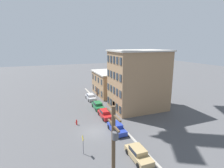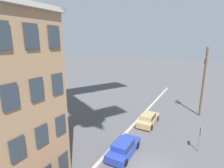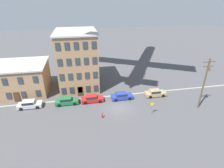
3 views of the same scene
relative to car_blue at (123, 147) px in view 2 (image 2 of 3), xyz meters
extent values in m
cube|color=#9E998E|center=(-1.25, 1.34, -0.67)|extent=(56.00, 0.36, 0.16)
cube|color=#2D3842|center=(-8.33, 2.78, 3.90)|extent=(0.90, 0.10, 1.40)
cube|color=#2D3842|center=(-8.33, 2.78, 7.00)|extent=(0.90, 0.10, 1.40)
cube|color=#2D3842|center=(-8.33, 2.78, 10.10)|extent=(0.90, 0.10, 1.40)
cube|color=#2D3842|center=(-6.65, 2.78, 3.90)|extent=(0.90, 0.10, 1.40)
cube|color=#2D3842|center=(-6.65, 2.78, 7.00)|extent=(0.90, 0.10, 1.40)
cube|color=#2D3842|center=(-6.65, 2.78, 10.10)|extent=(0.90, 0.10, 1.40)
cube|color=#2D3842|center=(-4.98, 2.78, 0.80)|extent=(0.90, 0.10, 1.40)
cube|color=#2D3842|center=(-4.98, 2.78, 3.90)|extent=(0.90, 0.10, 1.40)
cube|color=#2D3842|center=(-4.98, 2.78, 7.00)|extent=(0.90, 0.10, 1.40)
cube|color=#2D3842|center=(-4.98, 2.78, 10.10)|extent=(0.90, 0.10, 1.40)
cube|color=#233899|center=(0.07, 0.00, -0.22)|extent=(4.40, 1.80, 0.70)
cube|color=#233899|center=(-0.13, 0.00, 0.41)|extent=(2.20, 1.51, 0.55)
cube|color=#1E232D|center=(-0.13, 0.00, 0.41)|extent=(2.02, 1.58, 0.48)
cylinder|color=black|center=(1.52, 0.85, -0.42)|extent=(0.66, 0.22, 0.66)
cylinder|color=black|center=(1.52, -0.85, -0.42)|extent=(0.66, 0.22, 0.66)
cylinder|color=black|center=(-1.38, 0.85, -0.42)|extent=(0.66, 0.22, 0.66)
cylinder|color=black|center=(-1.38, -0.85, -0.42)|extent=(0.66, 0.22, 0.66)
cube|color=tan|center=(7.39, -0.13, -0.22)|extent=(4.40, 1.80, 0.70)
cube|color=tan|center=(7.19, -0.13, 0.41)|extent=(2.20, 1.51, 0.55)
cube|color=#1E232D|center=(7.19, -0.13, 0.41)|extent=(2.02, 1.58, 0.48)
cylinder|color=black|center=(8.84, 0.72, -0.42)|extent=(0.66, 0.22, 0.66)
cylinder|color=black|center=(8.84, -0.98, -0.42)|extent=(0.66, 0.22, 0.66)
cylinder|color=black|center=(5.94, 0.72, -0.42)|extent=(0.66, 0.22, 0.66)
cylinder|color=black|center=(5.94, -0.98, -0.42)|extent=(0.66, 0.22, 0.66)
cylinder|color=slate|center=(3.96, -6.25, 0.53)|extent=(0.08, 0.08, 2.55)
cube|color=yellow|center=(3.96, -6.28, 1.48)|extent=(0.89, 0.03, 0.89)
cube|color=black|center=(3.96, -6.27, 1.48)|extent=(0.96, 0.02, 0.96)
cylinder|color=brown|center=(13.62, -5.91, 4.15)|extent=(0.28, 0.28, 9.80)
cube|color=brown|center=(13.62, -5.91, 8.45)|extent=(2.40, 0.12, 0.12)
cube|color=brown|center=(13.62, -5.91, 7.65)|extent=(2.00, 0.12, 0.12)
cylinder|color=#515156|center=(13.97, -5.91, 7.05)|extent=(0.44, 0.44, 0.55)
camera|label=1|loc=(23.91, -9.97, 13.10)|focal=28.00mm
camera|label=2|loc=(-13.39, -6.09, 9.81)|focal=28.00mm
camera|label=3|loc=(-7.84, -30.39, 18.01)|focal=28.00mm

